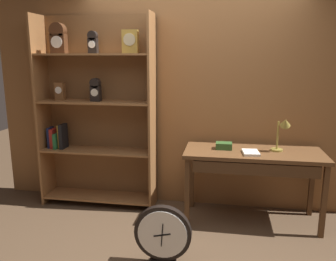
% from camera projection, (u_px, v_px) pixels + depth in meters
% --- Properties ---
extents(ground_plane, '(10.00, 10.00, 0.00)m').
position_uv_depth(ground_plane, '(175.00, 255.00, 3.12)').
color(ground_plane, '#4C3826').
extents(back_wood_panel, '(4.80, 0.05, 2.60)m').
position_uv_depth(back_wood_panel, '(191.00, 98.00, 4.01)').
color(back_wood_panel, brown).
rests_on(back_wood_panel, ground).
extents(bookshelf, '(1.37, 0.36, 2.26)m').
position_uv_depth(bookshelf, '(94.00, 111.00, 4.04)').
color(bookshelf, brown).
rests_on(bookshelf, ground).
extents(workbench, '(1.46, 0.60, 0.80)m').
position_uv_depth(workbench, '(253.00, 160.00, 3.61)').
color(workbench, brown).
rests_on(workbench, ground).
extents(desk_lamp, '(0.19, 0.19, 0.38)m').
position_uv_depth(desk_lamp, '(283.00, 130.00, 3.54)').
color(desk_lamp, olive).
rests_on(desk_lamp, workbench).
extents(toolbox_small, '(0.17, 0.13, 0.07)m').
position_uv_depth(toolbox_small, '(224.00, 146.00, 3.70)').
color(toolbox_small, '#2D5123').
rests_on(toolbox_small, workbench).
extents(open_repair_manual, '(0.18, 0.23, 0.02)m').
position_uv_depth(open_repair_manual, '(251.00, 153.00, 3.52)').
color(open_repair_manual, silver).
rests_on(open_repair_manual, workbench).
extents(round_clock_large, '(0.50, 0.11, 0.54)m').
position_uv_depth(round_clock_large, '(163.00, 235.00, 2.94)').
color(round_clock_large, black).
rests_on(round_clock_large, ground).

